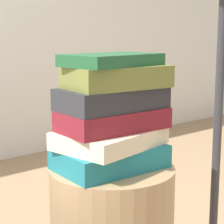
{
  "coord_description": "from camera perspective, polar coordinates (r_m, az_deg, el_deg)",
  "views": [
    {
      "loc": [
        -0.75,
        -0.89,
        0.93
      ],
      "look_at": [
        0.0,
        0.0,
        0.71
      ],
      "focal_mm": 68.29,
      "sensor_mm": 36.0,
      "label": 1
    }
  ],
  "objects": [
    {
      "name": "book_olive",
      "position": [
        1.17,
        0.7,
        4.73
      ],
      "size": [
        0.29,
        0.19,
        0.06
      ],
      "primitive_type": "cube",
      "rotation": [
        0.0,
        0.0,
        -0.11
      ],
      "color": "olive",
      "rests_on": "book_charcoal"
    },
    {
      "name": "book_teal",
      "position": [
        1.21,
        -0.37,
        -6.03
      ],
      "size": [
        0.31,
        0.21,
        0.06
      ],
      "primitive_type": "cube",
      "rotation": [
        0.0,
        0.0,
        -0.07
      ],
      "color": "#1E727F",
      "rests_on": "side_table"
    },
    {
      "name": "book_forest",
      "position": [
        1.16,
        -0.01,
        6.99
      ],
      "size": [
        0.28,
        0.19,
        0.03
      ],
      "primitive_type": "cube",
      "rotation": [
        0.0,
        0.0,
        0.1
      ],
      "color": "#1E512D",
      "rests_on": "book_olive"
    },
    {
      "name": "book_maroon",
      "position": [
        1.18,
        0.23,
        -1.0
      ],
      "size": [
        0.31,
        0.18,
        0.06
      ],
      "primitive_type": "cube",
      "rotation": [
        0.0,
        0.0,
        -0.05
      ],
      "color": "maroon",
      "rests_on": "book_cream"
    },
    {
      "name": "book_charcoal",
      "position": [
        1.18,
        -0.1,
        1.83
      ],
      "size": [
        0.3,
        0.18,
        0.06
      ],
      "primitive_type": "cube",
      "rotation": [
        0.0,
        0.0,
        -0.04
      ],
      "color": "#28282D",
      "rests_on": "book_maroon"
    },
    {
      "name": "book_cream",
      "position": [
        1.19,
        -0.29,
        -3.51
      ],
      "size": [
        0.31,
        0.25,
        0.05
      ],
      "primitive_type": "cube",
      "rotation": [
        0.0,
        0.0,
        0.17
      ],
      "color": "beige",
      "rests_on": "book_teal"
    }
  ]
}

